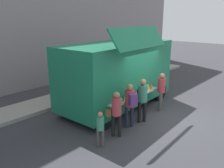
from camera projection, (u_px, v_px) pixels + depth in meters
ground_plane at (165, 118)px, 9.31m from camera, size 60.00×60.00×0.00m
curb_strip at (3, 116)px, 9.35m from camera, size 28.00×1.60×0.15m
food_truck_main at (118, 73)px, 10.15m from camera, size 5.54×3.05×3.56m
trash_bin at (127, 74)px, 14.60m from camera, size 0.60×0.60×0.93m
customer_front_ordering at (143, 97)px, 8.74m from camera, size 0.35×0.35×1.71m
customer_mid_with_backpack at (130, 101)px, 8.28m from camera, size 0.44×0.54×1.65m
customer_rear_waiting at (116, 110)px, 7.67m from camera, size 0.40×0.50×1.59m
customer_extra_browsing at (161, 88)px, 9.93m from camera, size 0.33×0.33×1.64m
child_near_queue at (100, 126)px, 7.12m from camera, size 0.24×0.24×1.16m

